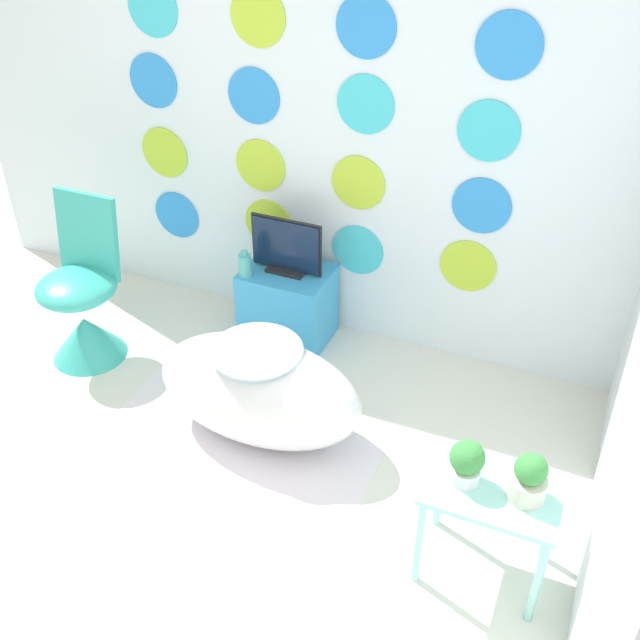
{
  "coord_description": "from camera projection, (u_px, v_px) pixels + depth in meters",
  "views": [
    {
      "loc": [
        1.48,
        -1.44,
        2.58
      ],
      "look_at": [
        0.47,
        0.92,
        0.77
      ],
      "focal_mm": 42.0,
      "sensor_mm": 36.0,
      "label": 1
    }
  ],
  "objects": [
    {
      "name": "rug",
      "position": [
        243.0,
        436.0,
        3.66
      ],
      "size": [
        1.35,
        0.74,
        0.01
      ],
      "color": "silver",
      "rests_on": "ground_plane"
    },
    {
      "name": "potted_plant_right",
      "position": [
        529.0,
        479.0,
        2.67
      ],
      "size": [
        0.14,
        0.14,
        0.2
      ],
      "color": "beige",
      "rests_on": "side_table"
    },
    {
      "name": "side_table",
      "position": [
        491.0,
        502.0,
        2.81
      ],
      "size": [
        0.5,
        0.36,
        0.48
      ],
      "color": "#99E0D8",
      "rests_on": "ground_plane"
    },
    {
      "name": "ground_plane",
      "position": [
        125.0,
        567.0,
        3.04
      ],
      "size": [
        12.0,
        12.0,
        0.0
      ],
      "primitive_type": "plane",
      "color": "silver"
    },
    {
      "name": "tv",
      "position": [
        286.0,
        249.0,
        4.01
      ],
      "size": [
        0.41,
        0.12,
        0.31
      ],
      "color": "black",
      "rests_on": "tv_cabinet"
    },
    {
      "name": "wall_back_dotted",
      "position": [
        313.0,
        105.0,
        3.75
      ],
      "size": [
        4.4,
        0.05,
        2.6
      ],
      "color": "white",
      "rests_on": "ground_plane"
    },
    {
      "name": "tv_cabinet",
      "position": [
        288.0,
        304.0,
        4.21
      ],
      "size": [
        0.48,
        0.36,
        0.44
      ],
      "color": "#389ED6",
      "rests_on": "ground_plane"
    },
    {
      "name": "vase",
      "position": [
        245.0,
        265.0,
        4.01
      ],
      "size": [
        0.07,
        0.07,
        0.15
      ],
      "color": "#51B2AD",
      "rests_on": "tv_cabinet"
    },
    {
      "name": "potted_plant_left",
      "position": [
        467.0,
        462.0,
        2.74
      ],
      "size": [
        0.13,
        0.13,
        0.18
      ],
      "color": "white",
      "rests_on": "side_table"
    },
    {
      "name": "chair",
      "position": [
        83.0,
        311.0,
        4.04
      ],
      "size": [
        0.43,
        0.43,
        0.91
      ],
      "color": "#38B2A3",
      "rests_on": "ground_plane"
    },
    {
      "name": "bathtub",
      "position": [
        259.0,
        390.0,
        3.55
      ],
      "size": [
        1.02,
        0.53,
        0.52
      ],
      "color": "white",
      "rests_on": "ground_plane"
    }
  ]
}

